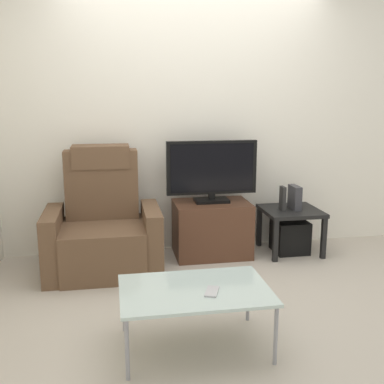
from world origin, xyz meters
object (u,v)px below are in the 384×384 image
(subwoofer_box, at_px, (290,236))
(recliner_armchair, at_px, (103,228))
(television, at_px, (212,170))
(side_table, at_px, (291,216))
(cell_phone, at_px, (212,291))
(tv_stand, at_px, (212,229))
(game_console, at_px, (295,197))
(book_upright, at_px, (283,198))
(coffee_table, at_px, (195,292))

(subwoofer_box, bearing_deg, recliner_armchair, -175.44)
(television, xyz_separation_m, subwoofer_box, (0.78, -0.07, -0.67))
(side_table, distance_m, cell_phone, 1.99)
(tv_stand, distance_m, game_console, 0.86)
(book_upright, relative_size, game_console, 1.02)
(television, bearing_deg, game_console, -3.92)
(television, relative_size, cell_phone, 5.71)
(subwoofer_box, bearing_deg, tv_stand, 176.57)
(subwoofer_box, distance_m, coffee_table, 1.99)
(tv_stand, height_order, side_table, tv_stand)
(side_table, bearing_deg, book_upright, -168.69)
(subwoofer_box, relative_size, coffee_table, 0.35)
(game_console, bearing_deg, subwoofer_box, -164.05)
(television, xyz_separation_m, cell_phone, (-0.37, -1.69, -0.44))
(television, distance_m, side_table, 0.91)
(television, distance_m, book_upright, 0.74)
(coffee_table, bearing_deg, television, 74.15)
(side_table, bearing_deg, cell_phone, -125.27)
(tv_stand, relative_size, recliner_armchair, 0.66)
(game_console, relative_size, cell_phone, 1.52)
(side_table, relative_size, cell_phone, 3.60)
(game_console, xyz_separation_m, coffee_table, (-1.27, -1.56, -0.19))
(game_console, bearing_deg, television, 176.08)
(tv_stand, distance_m, television, 0.57)
(tv_stand, bearing_deg, coffee_table, -106.03)
(game_console, distance_m, coffee_table, 2.02)
(television, distance_m, cell_phone, 1.78)
(subwoofer_box, bearing_deg, book_upright, -168.69)
(coffee_table, xyz_separation_m, cell_phone, (0.09, -0.07, 0.03))
(recliner_armchair, bearing_deg, cell_phone, -69.88)
(television, relative_size, coffee_table, 0.95)
(cell_phone, bearing_deg, recliner_armchair, 134.45)
(tv_stand, bearing_deg, subwoofer_box, -3.43)
(side_table, relative_size, game_console, 2.37)
(recliner_armchair, distance_m, book_upright, 1.71)
(side_table, xyz_separation_m, subwoofer_box, (0.00, -0.00, -0.21))
(recliner_armchair, xyz_separation_m, subwoofer_box, (1.80, 0.14, -0.21))
(cell_phone, bearing_deg, coffee_table, 163.32)
(subwoofer_box, distance_m, book_upright, 0.40)
(book_upright, bearing_deg, recliner_armchair, -175.85)
(tv_stand, relative_size, coffee_table, 0.79)
(tv_stand, xyz_separation_m, television, (0.00, 0.02, 0.57))
(television, xyz_separation_m, side_table, (0.78, -0.07, -0.46))
(book_upright, xyz_separation_m, cell_phone, (-1.05, -1.60, -0.16))
(subwoofer_box, xyz_separation_m, coffee_table, (-1.24, -1.55, 0.20))
(side_table, height_order, coffee_table, side_table)
(television, height_order, side_table, television)
(book_upright, height_order, coffee_table, book_upright)
(television, bearing_deg, book_upright, -7.21)
(recliner_armchair, height_order, coffee_table, recliner_armchair)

